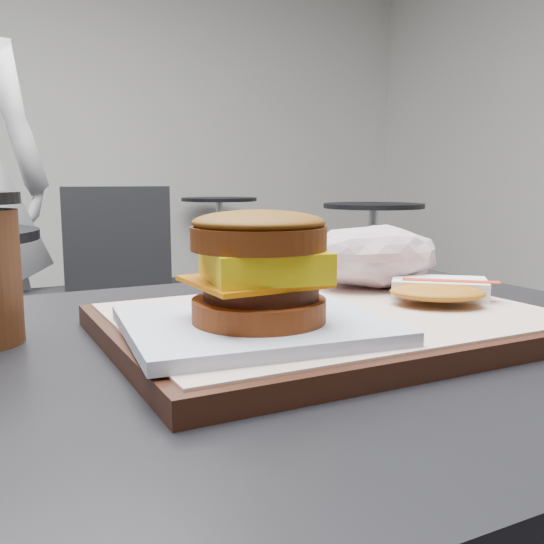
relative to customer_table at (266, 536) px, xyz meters
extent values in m
cube|color=black|center=(0.00, 0.00, 0.17)|extent=(0.80, 0.60, 0.04)
cube|color=black|center=(0.06, -0.02, 0.19)|extent=(0.38, 0.28, 0.02)
cube|color=beige|center=(0.06, -0.02, 0.20)|extent=(0.36, 0.26, 0.00)
cube|color=silver|center=(-0.03, -0.05, 0.21)|extent=(0.21, 0.19, 0.01)
cylinder|color=maroon|center=(-0.03, -0.06, 0.22)|extent=(0.11, 0.11, 0.02)
cylinder|color=#321107|center=(-0.03, -0.06, 0.24)|extent=(0.09, 0.09, 0.01)
cube|color=#CF6907|center=(-0.04, -0.05, 0.25)|extent=(0.09, 0.09, 0.00)
cube|color=yellow|center=(-0.03, -0.06, 0.26)|extent=(0.10, 0.10, 0.02)
cylinder|color=#612C0D|center=(-0.03, -0.06, 0.28)|extent=(0.11, 0.11, 0.02)
ellipsoid|color=brown|center=(-0.03, -0.06, 0.29)|extent=(0.11, 0.11, 0.02)
cube|color=white|center=(0.19, -0.01, 0.21)|extent=(0.10, 0.10, 0.02)
cube|color=red|center=(0.19, -0.02, 0.22)|extent=(0.08, 0.07, 0.00)
ellipsoid|color=#C0791E|center=(0.16, -0.04, 0.22)|extent=(0.11, 0.10, 0.01)
cylinder|color=#9F9FA4|center=(0.11, 1.85, -0.36)|extent=(0.06, 0.06, 0.44)
cube|color=black|center=(0.11, 1.85, -0.12)|extent=(0.45, 0.45, 0.04)
cube|color=black|center=(0.30, 1.85, 0.10)|extent=(0.40, 0.06, 0.40)
cylinder|color=black|center=(2.20, 2.80, -0.57)|extent=(0.40, 0.40, 0.02)
cylinder|color=#A5A5AA|center=(2.20, 2.80, -0.21)|extent=(0.06, 0.06, 0.70)
cylinder|color=black|center=(2.20, 2.80, 0.15)|extent=(0.66, 0.66, 0.03)
cylinder|color=black|center=(1.80, 4.50, -0.57)|extent=(0.40, 0.40, 0.02)
cylinder|color=#A5A5AA|center=(1.80, 4.50, -0.21)|extent=(0.06, 0.06, 0.70)
cylinder|color=black|center=(1.80, 4.50, 0.15)|extent=(0.66, 0.66, 0.03)
camera|label=1|loc=(-0.23, -0.45, 0.32)|focal=40.00mm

